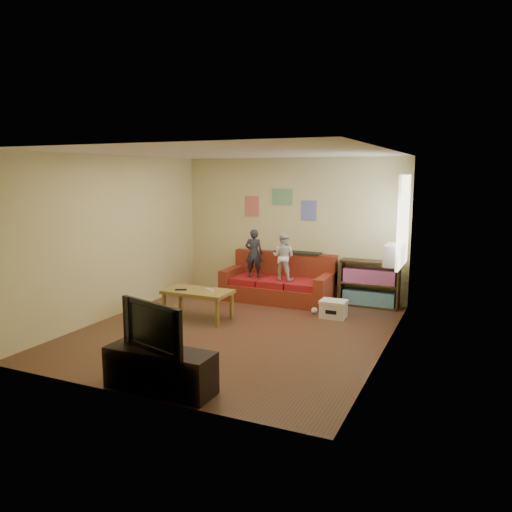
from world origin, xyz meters
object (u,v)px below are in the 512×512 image
at_px(bookshelf, 370,286).
at_px(file_box, 333,309).
at_px(tv_stand, 160,370).
at_px(television, 159,325).
at_px(sofa, 279,284).
at_px(child_a, 254,253).
at_px(coffee_table, 198,294).
at_px(child_b, 283,257).

relative_size(bookshelf, file_box, 2.42).
height_order(tv_stand, television, television).
height_order(file_box, television, television).
distance_m(sofa, child_a, 0.76).
bearing_deg(child_a, coffee_table, 63.85).
distance_m(file_box, television, 3.75).
relative_size(child_b, file_box, 2.03).
relative_size(child_a, television, 0.95).
distance_m(coffee_table, file_box, 2.28).
distance_m(coffee_table, television, 2.77).
xyz_separation_m(child_a, child_b, (0.60, 0.00, -0.02)).
relative_size(sofa, bookshelf, 1.96).
height_order(child_b, file_box, child_b).
relative_size(coffee_table, file_box, 2.53).
xyz_separation_m(sofa, coffee_table, (-0.75, -1.77, 0.12)).
relative_size(bookshelf, tv_stand, 0.83).
distance_m(child_b, tv_stand, 4.20).
distance_m(sofa, bookshelf, 1.69).
height_order(child_b, coffee_table, child_b).
relative_size(sofa, tv_stand, 1.63).
bearing_deg(file_box, coffee_table, -153.56).
height_order(child_a, child_b, child_a).
bearing_deg(sofa, coffee_table, -112.85).
bearing_deg(bookshelf, television, -107.05).
distance_m(child_a, coffee_table, 1.69).
bearing_deg(child_a, television, 84.28).
relative_size(bookshelf, television, 1.09).
bearing_deg(bookshelf, file_box, -111.73).
bearing_deg(tv_stand, sofa, 93.89).
bearing_deg(television, child_a, 116.36).
bearing_deg(television, bookshelf, 89.27).
bearing_deg(tv_stand, file_box, 74.45).
relative_size(child_a, child_b, 1.05).
xyz_separation_m(tv_stand, television, (0.00, 0.00, 0.52)).
height_order(child_b, tv_stand, child_b).
bearing_deg(tv_stand, coffee_table, 112.09).
bearing_deg(child_a, bookshelf, 174.88).
bearing_deg(child_b, tv_stand, 94.47).
xyz_separation_m(child_b, tv_stand, (0.13, -4.15, -0.64)).
xyz_separation_m(child_a, television, (0.73, -4.15, -0.14)).
bearing_deg(child_b, coffee_table, 63.42).
xyz_separation_m(sofa, tv_stand, (0.28, -4.32, -0.07)).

